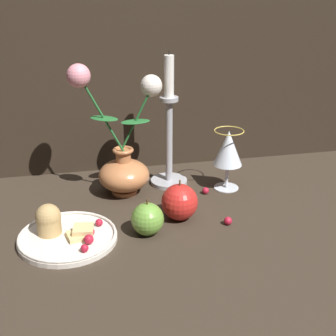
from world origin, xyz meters
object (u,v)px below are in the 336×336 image
plate_with_pastries (64,233)px  wine_glass (228,150)px  candlestick (169,139)px  vase (122,158)px  apple_beside_vase (180,202)px  apple_near_glass (147,219)px

plate_with_pastries → wine_glass: 0.45m
wine_glass → candlestick: bearing=156.4°
vase → plate_with_pastries: size_ratio=1.61×
candlestick → apple_beside_vase: (-0.02, -0.19, -0.08)m
wine_glass → apple_near_glass: (-0.23, -0.18, -0.07)m
plate_with_pastries → candlestick: candlestick is taller
wine_glass → candlestick: (-0.14, 0.06, 0.02)m
apple_beside_vase → apple_near_glass: bearing=-148.0°
vase → candlestick: (0.12, 0.03, 0.03)m
wine_glass → apple_beside_vase: wine_glass is taller
apple_near_glass → apple_beside_vase: bearing=32.0°
plate_with_pastries → apple_near_glass: (0.17, -0.01, 0.02)m
plate_with_pastries → apple_beside_vase: bearing=8.8°
vase → candlestick: candlestick is taller
plate_with_pastries → apple_beside_vase: (0.25, 0.04, 0.02)m
plate_with_pastries → apple_near_glass: apple_near_glass is taller
candlestick → apple_near_glass: bearing=-112.1°
plate_with_pastries → wine_glass: size_ratio=1.31×
apple_beside_vase → apple_near_glass: 0.09m
wine_glass → apple_near_glass: size_ratio=1.90×
plate_with_pastries → apple_beside_vase: size_ratio=2.17×
vase → plate_with_pastries: vase is taller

